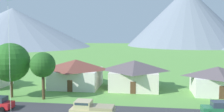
% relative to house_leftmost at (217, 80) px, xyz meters
% --- Properties ---
extents(mountain_far_west_ridge, '(77.46, 77.46, 38.09)m').
position_rel_house_leftmost_xyz_m(mountain_far_west_ridge, '(13.66, 134.08, 16.71)').
color(mountain_far_west_ridge, slate).
rests_on(mountain_far_west_ridge, ground).
extents(mountain_east_ridge, '(96.06, 96.06, 23.90)m').
position_rel_house_leftmost_xyz_m(mountain_east_ridge, '(-94.75, 108.84, 9.61)').
color(mountain_east_ridge, gray).
rests_on(mountain_east_ridge, ground).
extents(house_leftmost, '(8.32, 6.58, 4.52)m').
position_rel_house_leftmost_xyz_m(house_leftmost, '(0.00, 0.00, 0.00)').
color(house_leftmost, silver).
rests_on(house_leftmost, ground).
extents(house_right_center, '(9.15, 8.46, 5.04)m').
position_rel_house_leftmost_xyz_m(house_right_center, '(-24.06, 2.19, 0.27)').
color(house_right_center, silver).
rests_on(house_right_center, ground).
extents(house_rightmost, '(8.94, 8.60, 5.04)m').
position_rel_house_leftmost_xyz_m(house_rightmost, '(-13.47, 2.36, 0.27)').
color(house_rightmost, beige).
rests_on(house_rightmost, ground).
extents(tree_left_of_center, '(5.93, 5.93, 8.42)m').
position_rel_house_leftmost_xyz_m(tree_left_of_center, '(-31.92, -6.38, 3.11)').
color(tree_left_of_center, brown).
rests_on(tree_left_of_center, ground).
extents(tree_center, '(3.75, 3.75, 7.11)m').
position_rel_house_leftmost_xyz_m(tree_center, '(-26.57, -6.79, 2.85)').
color(tree_center, '#4C3823').
rests_on(tree_center, ground).
extents(parked_car_green_west_end, '(4.27, 2.21, 1.68)m').
position_rel_house_leftmost_xyz_m(parked_car_green_west_end, '(-2.38, -10.98, -1.47)').
color(parked_car_green_west_end, '#237042').
rests_on(parked_car_green_west_end, road_strip).
extents(pickup_truck_sand_west_side, '(5.25, 2.42, 1.99)m').
position_rel_house_leftmost_xyz_m(pickup_truck_sand_west_side, '(-17.63, -14.02, -1.28)').
color(pickup_truck_sand_west_side, '#C6B284').
rests_on(pickup_truck_sand_west_side, road_strip).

